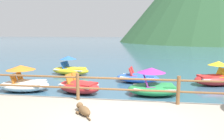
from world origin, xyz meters
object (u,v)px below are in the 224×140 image
Objects in this scene: pedal_boat_0 at (216,77)px; pedal_boat_1 at (24,82)px; pedal_boat_4 at (79,86)px; pedal_boat_2 at (153,86)px; pedal_boat_3 at (70,69)px; pedal_boat_5 at (138,78)px; dog_resting at (84,110)px.

pedal_boat_1 is at bearing -164.98° from pedal_boat_0.
pedal_boat_1 is at bearing -179.71° from pedal_boat_4.
pedal_boat_4 is at bearing -159.48° from pedal_boat_0.
pedal_boat_0 is 4.04m from pedal_boat_2.
pedal_boat_3 is 4.82m from pedal_boat_5.
pedal_boat_3 is at bearing 159.95° from pedal_boat_5.
pedal_boat_0 reaches higher than dog_resting.
pedal_boat_5 is (5.29, 2.66, -0.16)m from pedal_boat_1.
pedal_boat_2 is at bearing -144.43° from pedal_boat_0.
dog_resting is 0.37× the size of pedal_boat_1.
dog_resting is 0.39× the size of pedal_boat_2.
dog_resting is at bearing -68.13° from pedal_boat_3.
pedal_boat_4 is (-1.24, 3.54, -0.22)m from dog_resting.
pedal_boat_3 is 1.10× the size of pedal_boat_5.
pedal_boat_4 is at bearing -134.60° from pedal_boat_5.
pedal_boat_4 is (2.68, 0.01, -0.11)m from pedal_boat_1.
pedal_boat_0 is 1.03× the size of pedal_boat_4.
pedal_boat_0 is 8.75m from pedal_boat_3.
pedal_boat_1 is at bearing 138.00° from dog_resting.
pedal_boat_3 is at bearing 141.76° from pedal_boat_2.
pedal_boat_0 is at bearing -2.28° from pedal_boat_5.
pedal_boat_0 is at bearing 20.52° from pedal_boat_4.
pedal_boat_2 is at bearing 1.47° from pedal_boat_1.
pedal_boat_0 is 1.02× the size of pedal_boat_2.
pedal_boat_2 is at bearing 2.41° from pedal_boat_4.
pedal_boat_1 is (-3.91, 3.52, -0.11)m from dog_resting.
pedal_boat_3 is (-5.28, 4.16, -0.03)m from pedal_boat_2.
pedal_boat_2 reaches higher than pedal_boat_1.
pedal_boat_0 reaches higher than pedal_boat_2.
pedal_boat_2 is (2.13, 3.68, -0.11)m from dog_resting.
pedal_boat_5 is at bearing 106.75° from pedal_boat_2.
pedal_boat_1 is at bearing -178.53° from pedal_boat_2.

